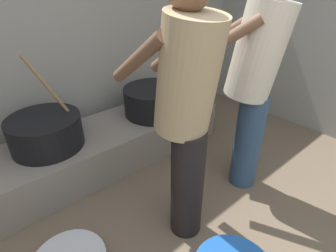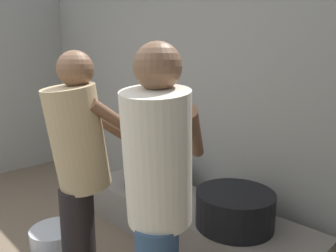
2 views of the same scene
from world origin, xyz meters
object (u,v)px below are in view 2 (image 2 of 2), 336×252
(cooking_pot_main, at_px, (153,173))
(metal_mixing_bowl, at_px, (56,236))
(cook_in_tan_shirt, at_px, (80,166))
(cook_in_cream_shirt, at_px, (158,194))
(cooking_pot_secondary, at_px, (235,209))

(cooking_pot_main, height_order, metal_mixing_bowl, cooking_pot_main)
(metal_mixing_bowl, bearing_deg, cooking_pot_main, 73.83)
(cook_in_tan_shirt, bearing_deg, cook_in_cream_shirt, 2.39)
(cooking_pot_secondary, relative_size, metal_mixing_bowl, 1.36)
(cook_in_tan_shirt, bearing_deg, cooking_pot_secondary, 62.01)
(cooking_pot_main, relative_size, metal_mixing_bowl, 1.74)
(cooking_pot_secondary, distance_m, cook_in_cream_shirt, 0.99)
(cooking_pot_main, bearing_deg, cooking_pot_secondary, -4.79)
(cooking_pot_main, height_order, cooking_pot_secondary, cooking_pot_main)
(cooking_pot_main, distance_m, cook_in_tan_shirt, 1.17)
(cooking_pot_main, distance_m, cooking_pot_secondary, 0.95)
(cook_in_cream_shirt, distance_m, metal_mixing_bowl, 1.59)
(cook_in_cream_shirt, height_order, metal_mixing_bowl, cook_in_cream_shirt)
(cooking_pot_secondary, bearing_deg, cook_in_tan_shirt, -117.99)
(cooking_pot_secondary, distance_m, cook_in_tan_shirt, 1.10)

